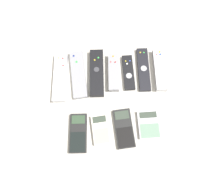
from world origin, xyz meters
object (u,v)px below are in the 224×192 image
Objects in this scene: calculator_2 at (124,128)px; remote_6 at (160,70)px; remote_5 at (143,69)px; remote_3 at (113,72)px; remote_4 at (128,73)px; remote_1 at (78,74)px; calculator_1 at (101,129)px; calculator_0 at (78,133)px; calculator_3 at (149,125)px; remote_2 at (97,73)px; remote_0 at (60,78)px.

remote_6 is at bearing 49.82° from calculator_2.
remote_3 is at bearing -174.73° from remote_5.
remote_4 is at bearing 76.46° from calculator_2.
remote_6 is (0.14, -0.00, 0.01)m from remote_4.
remote_1 is 0.26m from calculator_1.
calculator_0 is 0.28m from calculator_3.
remote_3 is (0.07, -0.00, 0.00)m from remote_2.
remote_6 reaches higher than remote_1.
calculator_0 is at bearing -106.46° from remote_2.
calculator_1 is (-0.00, -0.25, -0.00)m from remote_2.
remote_1 is 1.08× the size of remote_5.
remote_5 is at bearing 44.35° from calculator_0.
calculator_2 is at bearing -124.01° from remote_6.
remote_5 is at bearing 4.97° from remote_0.
remote_0 is at bearing 119.62° from calculator_1.
remote_6 reaches higher than remote_4.
remote_5 is (0.07, 0.01, -0.00)m from remote_4.
remote_5 is 0.39m from calculator_0.
remote_0 reaches higher than remote_4.
remote_6 reaches higher than calculator_1.
calculator_2 is at bearing -66.62° from remote_2.
remote_3 is (0.15, -0.01, 0.00)m from remote_1.
remote_5 is 0.07m from remote_6.
remote_2 is 0.27m from calculator_0.
remote_3 reaches higher than remote_4.
calculator_2 is (-0.18, -0.24, -0.01)m from remote_6.
remote_6 is at bearing 3.24° from remote_0.
calculator_1 is at bearing -102.78° from remote_3.
calculator_3 is (0.27, -0.25, -0.00)m from remote_1.
remote_5 is at bearing -2.93° from remote_1.
calculator_2 is at bearing -111.19° from remote_5.
calculator_0 is at bearing -136.22° from remote_5.
calculator_1 is at bearing -126.63° from remote_5.
remote_1 is 0.15m from remote_3.
remote_3 is at bearing 91.74° from calculator_2.
calculator_0 is at bearing -179.62° from calculator_1.
remote_2 reaches higher than calculator_3.
remote_3 is at bearing 4.52° from remote_0.
remote_1 is 1.28× the size of remote_3.
calculator_2 is (0.17, -0.25, -0.00)m from remote_1.
remote_0 reaches higher than remote_5.
remote_6 is (0.20, -0.01, 0.00)m from remote_3.
remote_2 reaches higher than remote_5.
remote_2 is 1.80× the size of calculator_1.
remote_0 is 0.08m from remote_1.
remote_0 reaches higher than calculator_2.
remote_0 is at bearing -173.92° from remote_2.
remote_1 is at bearing -176.89° from remote_5.
calculator_3 is at bearing -48.28° from remote_2.
calculator_0 is 0.18m from calculator_2.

